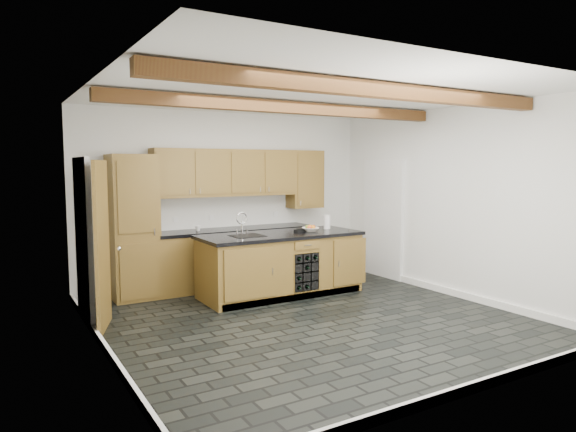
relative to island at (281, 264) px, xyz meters
name	(u,v)px	position (x,y,z in m)	size (l,w,h in m)	color
ground	(311,319)	(-0.31, -1.28, -0.46)	(5.00, 5.00, 0.00)	black
room_shell	(284,197)	(-0.39, -0.75, 1.06)	(5.01, 5.00, 5.00)	white
back_cabinetry	(214,226)	(-0.68, 0.95, 0.51)	(3.65, 0.62, 2.20)	olive
island	(281,264)	(0.00, 0.00, 0.00)	(2.48, 0.96, 0.93)	olive
faucet	(246,233)	(-0.56, 0.05, 0.50)	(0.45, 0.40, 0.34)	black
kitchen_scale	(300,230)	(0.33, 0.00, 0.49)	(0.19, 0.13, 0.05)	black
fruit_bowl	(311,229)	(0.49, -0.04, 0.50)	(0.26, 0.26, 0.06)	silver
fruit_cluster	(311,227)	(0.49, -0.04, 0.53)	(0.16, 0.17, 0.07)	#AE1717
paper_towel	(327,222)	(0.90, 0.10, 0.58)	(0.11, 0.11, 0.22)	white
mug	(198,228)	(-0.97, 0.90, 0.51)	(0.09, 0.09, 0.08)	white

